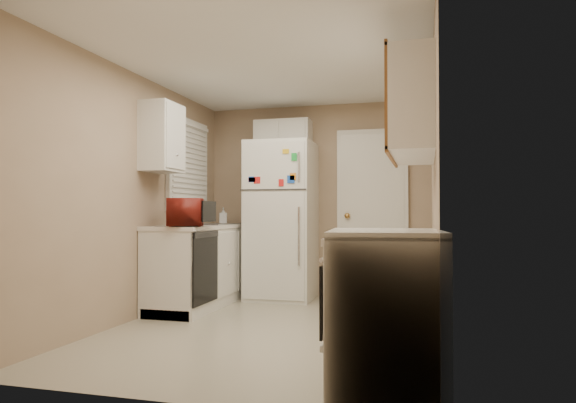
# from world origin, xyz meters

# --- Properties ---
(floor) EXTENTS (3.80, 3.80, 0.00)m
(floor) POSITION_xyz_m (0.00, 0.00, 0.00)
(floor) COLOR #B8B097
(floor) RESTS_ON ground
(ceiling) EXTENTS (3.80, 3.80, 0.00)m
(ceiling) POSITION_xyz_m (0.00, 0.00, 2.40)
(ceiling) COLOR white
(ceiling) RESTS_ON floor
(wall_left) EXTENTS (3.80, 3.80, 0.00)m
(wall_left) POSITION_xyz_m (-1.40, 0.00, 1.20)
(wall_left) COLOR tan
(wall_left) RESTS_ON floor
(wall_right) EXTENTS (3.80, 3.80, 0.00)m
(wall_right) POSITION_xyz_m (1.40, 0.00, 1.20)
(wall_right) COLOR tan
(wall_right) RESTS_ON floor
(wall_back) EXTENTS (2.80, 2.80, 0.00)m
(wall_back) POSITION_xyz_m (0.00, 1.90, 1.20)
(wall_back) COLOR tan
(wall_back) RESTS_ON floor
(wall_front) EXTENTS (2.80, 2.80, 0.00)m
(wall_front) POSITION_xyz_m (0.00, -1.90, 1.20)
(wall_front) COLOR tan
(wall_front) RESTS_ON floor
(left_counter) EXTENTS (0.60, 1.80, 0.90)m
(left_counter) POSITION_xyz_m (-1.10, 0.90, 0.45)
(left_counter) COLOR silver
(left_counter) RESTS_ON floor
(dishwasher) EXTENTS (0.03, 0.58, 0.72)m
(dishwasher) POSITION_xyz_m (-0.81, 0.30, 0.49)
(dishwasher) COLOR black
(dishwasher) RESTS_ON floor
(sink) EXTENTS (0.54, 0.74, 0.16)m
(sink) POSITION_xyz_m (-1.10, 1.05, 0.86)
(sink) COLOR gray
(sink) RESTS_ON left_counter
(microwave) EXTENTS (0.57, 0.45, 0.33)m
(microwave) POSITION_xyz_m (-0.99, 0.23, 1.05)
(microwave) COLOR maroon
(microwave) RESTS_ON left_counter
(soap_bottle) EXTENTS (0.12, 0.12, 0.20)m
(soap_bottle) POSITION_xyz_m (-1.15, 1.60, 1.00)
(soap_bottle) COLOR silver
(soap_bottle) RESTS_ON left_counter
(window_blinds) EXTENTS (0.10, 0.98, 1.08)m
(window_blinds) POSITION_xyz_m (-1.36, 1.05, 1.60)
(window_blinds) COLOR silver
(window_blinds) RESTS_ON wall_left
(upper_cabinet_left) EXTENTS (0.30, 0.45, 0.70)m
(upper_cabinet_left) POSITION_xyz_m (-1.25, 0.22, 1.80)
(upper_cabinet_left) COLOR silver
(upper_cabinet_left) RESTS_ON wall_left
(refrigerator) EXTENTS (0.79, 0.77, 1.89)m
(refrigerator) POSITION_xyz_m (-0.35, 1.53, 0.94)
(refrigerator) COLOR silver
(refrigerator) RESTS_ON floor
(cabinet_over_fridge) EXTENTS (0.70, 0.30, 0.40)m
(cabinet_over_fridge) POSITION_xyz_m (-0.40, 1.75, 2.00)
(cabinet_over_fridge) COLOR silver
(cabinet_over_fridge) RESTS_ON wall_back
(interior_door) EXTENTS (0.86, 0.06, 2.08)m
(interior_door) POSITION_xyz_m (0.70, 1.86, 1.02)
(interior_door) COLOR silver
(interior_door) RESTS_ON floor
(right_counter) EXTENTS (0.60, 2.00, 0.90)m
(right_counter) POSITION_xyz_m (1.10, -0.80, 0.45)
(right_counter) COLOR silver
(right_counter) RESTS_ON floor
(stove) EXTENTS (0.71, 0.84, 0.95)m
(stove) POSITION_xyz_m (1.11, -1.45, 0.47)
(stove) COLOR silver
(stove) RESTS_ON floor
(upper_cabinet_right) EXTENTS (0.30, 1.20, 0.70)m
(upper_cabinet_right) POSITION_xyz_m (1.25, -0.50, 1.80)
(upper_cabinet_right) COLOR silver
(upper_cabinet_right) RESTS_ON wall_right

